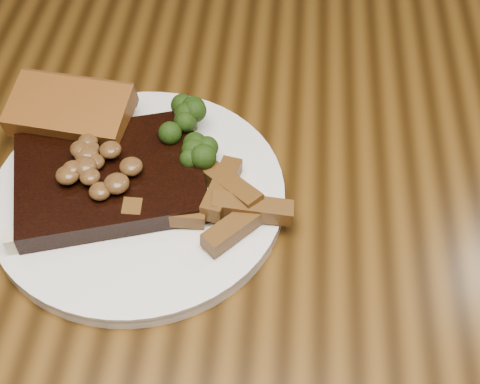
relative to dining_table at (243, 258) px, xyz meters
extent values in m
cube|color=#513410|center=(0.00, 0.00, 0.07)|extent=(1.60, 0.90, 0.04)
cube|color=black|center=(-0.24, 0.77, -0.26)|extent=(0.44, 0.44, 0.04)
cylinder|color=black|center=(-0.10, 0.95, -0.47)|extent=(0.04, 0.04, 0.38)
cylinder|color=black|center=(-0.42, 0.91, -0.47)|extent=(0.04, 0.04, 0.38)
cylinder|color=black|center=(-0.06, 0.64, -0.47)|extent=(0.04, 0.04, 0.38)
cylinder|color=black|center=(-0.38, 0.60, -0.47)|extent=(0.04, 0.04, 0.38)
cylinder|color=white|center=(-0.11, 0.00, 0.10)|extent=(0.36, 0.36, 0.01)
cube|color=black|center=(-0.13, 0.00, 0.12)|extent=(0.21, 0.19, 0.03)
cube|color=beige|center=(-0.13, -0.06, 0.11)|extent=(0.16, 0.06, 0.02)
cube|color=brown|center=(-0.19, 0.07, 0.12)|extent=(0.13, 0.08, 0.03)
camera|label=1|loc=(0.03, -0.42, 0.62)|focal=50.00mm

